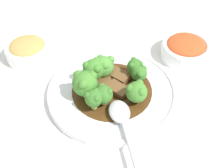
% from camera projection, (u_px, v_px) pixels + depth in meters
% --- Properties ---
extents(ground_plane, '(4.00, 4.00, 0.00)m').
position_uv_depth(ground_plane, '(112.00, 95.00, 0.68)').
color(ground_plane, white).
extents(main_plate, '(0.28, 0.28, 0.02)m').
position_uv_depth(main_plate, '(112.00, 92.00, 0.68)').
color(main_plate, white).
rests_on(main_plate, ground_plane).
extents(beef_strip_0, '(0.06, 0.07, 0.01)m').
position_uv_depth(beef_strip_0, '(117.00, 75.00, 0.69)').
color(beef_strip_0, brown).
rests_on(beef_strip_0, main_plate).
extents(beef_strip_1, '(0.05, 0.06, 0.01)m').
position_uv_depth(beef_strip_1, '(118.00, 89.00, 0.66)').
color(beef_strip_1, brown).
rests_on(beef_strip_1, main_plate).
extents(beef_strip_2, '(0.04, 0.05, 0.01)m').
position_uv_depth(beef_strip_2, '(104.00, 85.00, 0.67)').
color(beef_strip_2, brown).
rests_on(beef_strip_2, main_plate).
extents(broccoli_floret_0, '(0.05, 0.05, 0.06)m').
position_uv_depth(broccoli_floret_0, '(85.00, 83.00, 0.63)').
color(broccoli_floret_0, '#8EB756').
rests_on(broccoli_floret_0, main_plate).
extents(broccoli_floret_1, '(0.05, 0.05, 0.06)m').
position_uv_depth(broccoli_floret_1, '(93.00, 69.00, 0.66)').
color(broccoli_floret_1, '#7FA84C').
rests_on(broccoli_floret_1, main_plate).
extents(broccoli_floret_2, '(0.04, 0.04, 0.05)m').
position_uv_depth(broccoli_floret_2, '(103.00, 94.00, 0.62)').
color(broccoli_floret_2, '#8EB756').
rests_on(broccoli_floret_2, main_plate).
extents(broccoli_floret_3, '(0.04, 0.04, 0.04)m').
position_uv_depth(broccoli_floret_3, '(140.00, 74.00, 0.67)').
color(broccoli_floret_3, '#8EB756').
rests_on(broccoli_floret_3, main_plate).
extents(broccoli_floret_4, '(0.04, 0.04, 0.05)m').
position_uv_depth(broccoli_floret_4, '(137.00, 92.00, 0.63)').
color(broccoli_floret_4, '#8EB756').
rests_on(broccoli_floret_4, main_plate).
extents(broccoli_floret_5, '(0.04, 0.04, 0.04)m').
position_uv_depth(broccoli_floret_5, '(135.00, 66.00, 0.68)').
color(broccoli_floret_5, '#7FA84C').
rests_on(broccoli_floret_5, main_plate).
extents(broccoli_floret_6, '(0.05, 0.05, 0.05)m').
position_uv_depth(broccoli_floret_6, '(104.00, 66.00, 0.68)').
color(broccoli_floret_6, '#8EB756').
rests_on(broccoli_floret_6, main_plate).
extents(broccoli_floret_7, '(0.04, 0.04, 0.05)m').
position_uv_depth(broccoli_floret_7, '(94.00, 98.00, 0.61)').
color(broccoli_floret_7, '#7FA84C').
rests_on(broccoli_floret_7, main_plate).
extents(serving_spoon, '(0.07, 0.23, 0.01)m').
position_uv_depth(serving_spoon, '(122.00, 120.00, 0.60)').
color(serving_spoon, '#B7B7BC').
rests_on(serving_spoon, main_plate).
extents(side_bowl_kimchi, '(0.12, 0.12, 0.05)m').
position_uv_depth(side_bowl_kimchi, '(186.00, 48.00, 0.76)').
color(side_bowl_kimchi, white).
rests_on(side_bowl_kimchi, ground_plane).
extents(side_bowl_appetizer, '(0.11, 0.11, 0.05)m').
position_uv_depth(side_bowl_appetizer, '(27.00, 50.00, 0.76)').
color(side_bowl_appetizer, white).
rests_on(side_bowl_appetizer, ground_plane).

